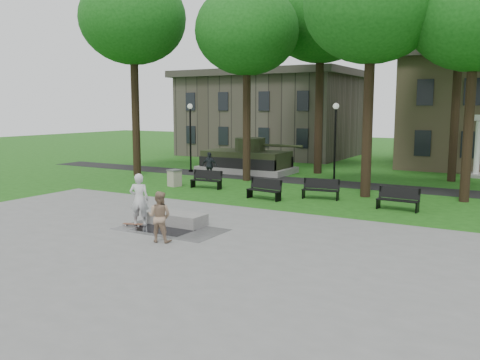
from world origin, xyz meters
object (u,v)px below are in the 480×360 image
at_px(concrete_block, 177,219).
at_px(friend_watching, 160,217).
at_px(skateboarder, 139,200).
at_px(trash_bin, 174,178).
at_px(park_bench_0, 207,179).

relative_size(concrete_block, friend_watching, 1.29).
bearing_deg(skateboarder, concrete_block, -170.91).
xyz_separation_m(friend_watching, trash_bin, (-7.02, 10.01, -0.39)).
bearing_deg(skateboarder, trash_bin, -87.50).
bearing_deg(park_bench_0, skateboarder, -75.99).
bearing_deg(trash_bin, concrete_block, -52.02).
distance_m(concrete_block, trash_bin, 9.78).
height_order(concrete_block, skateboarder, skateboarder).
distance_m(friend_watching, trash_bin, 12.23).
xyz_separation_m(concrete_block, trash_bin, (-6.02, 7.71, 0.24)).
bearing_deg(park_bench_0, friend_watching, -68.00).
height_order(skateboarder, trash_bin, skateboarder).
distance_m(skateboarder, friend_watching, 2.60).
bearing_deg(trash_bin, skateboarder, -60.32).
relative_size(friend_watching, park_bench_0, 0.94).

